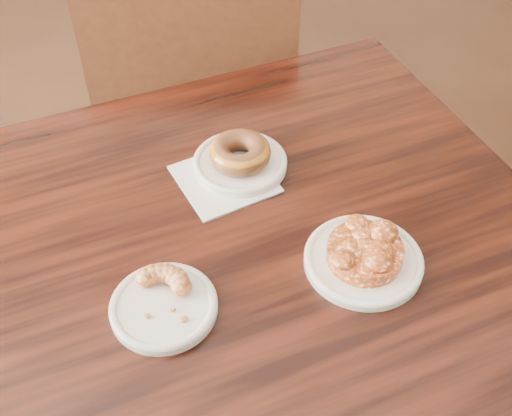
{
  "coord_description": "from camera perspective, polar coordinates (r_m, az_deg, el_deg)",
  "views": [
    {
      "loc": [
        -0.18,
        -0.39,
        1.48
      ],
      "look_at": [
        -0.14,
        0.27,
        0.8
      ],
      "focal_mm": 45.0,
      "sensor_mm": 36.0,
      "label": 1
    }
  ],
  "objects": [
    {
      "name": "cafe_table",
      "position": [
        1.27,
        0.58,
        -14.95
      ],
      "size": [
        1.18,
        1.18,
        0.75
      ],
      "primitive_type": "cube",
      "rotation": [
        0.0,
        0.0,
        0.35
      ],
      "color": "black",
      "rests_on": "floor"
    },
    {
      "name": "chair_far",
      "position": [
        1.74,
        -5.3,
        9.25
      ],
      "size": [
        0.52,
        0.52,
        0.9
      ],
      "primitive_type": null,
      "rotation": [
        0.0,
        0.0,
        3.18
      ],
      "color": "black",
      "rests_on": "floor"
    },
    {
      "name": "napkin",
      "position": [
        1.07,
        -2.81,
        2.6
      ],
      "size": [
        0.19,
        0.19,
        0.0
      ],
      "primitive_type": "cube",
      "rotation": [
        0.0,
        0.0,
        0.44
      ],
      "color": "white",
      "rests_on": "cafe_table"
    },
    {
      "name": "plate_donut",
      "position": [
        1.09,
        -1.43,
        4.01
      ],
      "size": [
        0.16,
        0.16,
        0.01
      ],
      "primitive_type": "cylinder",
      "color": "white",
      "rests_on": "napkin"
    },
    {
      "name": "plate_cruller",
      "position": [
        0.9,
        -8.2,
        -8.71
      ],
      "size": [
        0.15,
        0.15,
        0.01
      ],
      "primitive_type": "cylinder",
      "color": "white",
      "rests_on": "cafe_table"
    },
    {
      "name": "plate_fritter",
      "position": [
        0.95,
        9.51,
        -4.65
      ],
      "size": [
        0.17,
        0.17,
        0.01
      ],
      "primitive_type": "cylinder",
      "color": "white",
      "rests_on": "cafe_table"
    },
    {
      "name": "glazed_donut",
      "position": [
        1.07,
        -1.45,
        4.99
      ],
      "size": [
        0.1,
        0.1,
        0.04
      ],
      "primitive_type": "torus",
      "color": "brown",
      "rests_on": "plate_donut"
    },
    {
      "name": "apple_fritter",
      "position": [
        0.94,
        9.69,
        -3.71
      ],
      "size": [
        0.15,
        0.15,
        0.04
      ],
      "primitive_type": null,
      "color": "#411F06",
      "rests_on": "plate_fritter"
    },
    {
      "name": "cruller_fragment",
      "position": [
        0.88,
        -8.33,
        -7.97
      ],
      "size": [
        0.1,
        0.1,
        0.03
      ],
      "primitive_type": null,
      "color": "#5F2913",
      "rests_on": "plate_cruller"
    }
  ]
}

